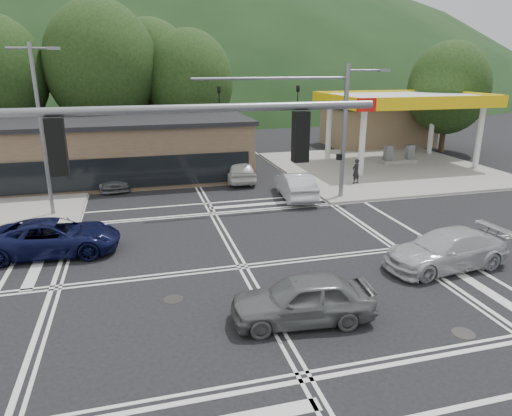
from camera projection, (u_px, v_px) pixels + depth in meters
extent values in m
plane|color=black|center=(243.00, 267.00, 18.75)|extent=(120.00, 120.00, 0.00)
cube|color=gray|center=(382.00, 168.00, 36.23)|extent=(16.00, 16.00, 0.15)
cylinder|color=silver|center=(362.00, 143.00, 32.92)|extent=(0.44, 0.44, 5.00)
cylinder|color=silver|center=(329.00, 131.00, 38.44)|extent=(0.44, 0.44, 5.00)
cylinder|color=silver|center=(479.00, 137.00, 35.37)|extent=(0.44, 0.44, 5.00)
cylinder|color=silver|center=(432.00, 127.00, 40.90)|extent=(0.44, 0.44, 5.00)
cube|color=silver|center=(404.00, 99.00, 36.06)|extent=(12.00, 8.00, 0.60)
cube|color=yellow|center=(436.00, 103.00, 32.38)|extent=(12.20, 0.25, 0.90)
cube|color=yellow|center=(379.00, 96.00, 39.74)|extent=(12.20, 0.25, 0.90)
cube|color=yellow|center=(334.00, 100.00, 34.58)|extent=(0.25, 8.20, 0.90)
cube|color=yellow|center=(469.00, 97.00, 37.53)|extent=(0.25, 8.20, 0.90)
cube|color=red|center=(366.00, 105.00, 30.88)|extent=(1.40, 0.12, 0.90)
cube|color=gray|center=(398.00, 162.00, 37.59)|extent=(3.00, 1.00, 0.30)
cube|color=slate|center=(388.00, 154.00, 37.13)|extent=(0.60, 0.50, 1.30)
cube|color=slate|center=(410.00, 153.00, 37.62)|extent=(0.60, 0.50, 1.30)
cube|color=#846B4F|center=(378.00, 126.00, 46.11)|extent=(10.00, 6.00, 3.80)
cube|color=brown|center=(75.00, 153.00, 31.83)|extent=(24.00, 8.00, 4.00)
ellipsoid|color=#193216|center=(150.00, 101.00, 101.62)|extent=(252.00, 126.00, 140.00)
cylinder|color=#382619|center=(4.00, 136.00, 36.67)|extent=(0.50, 0.50, 4.84)
cylinder|color=#382619|center=(108.00, 129.00, 38.57)|extent=(0.50, 0.50, 5.28)
ellipsoid|color=black|center=(102.00, 66.00, 37.01)|extent=(9.00, 9.00, 10.35)
cylinder|color=#382619|center=(191.00, 132.00, 40.43)|extent=(0.50, 0.50, 4.40)
ellipsoid|color=black|center=(189.00, 81.00, 39.13)|extent=(7.60, 7.60, 8.74)
cylinder|color=#382619|center=(154.00, 125.00, 43.31)|extent=(0.50, 0.50, 4.84)
ellipsoid|color=black|center=(150.00, 73.00, 41.87)|extent=(8.40, 8.40, 9.66)
cylinder|color=#382619|center=(443.00, 131.00, 42.47)|extent=(0.50, 0.50, 3.96)
ellipsoid|color=black|center=(449.00, 88.00, 41.30)|extent=(7.20, 7.20, 8.28)
cylinder|color=slate|center=(42.00, 134.00, 23.59)|extent=(0.20, 0.20, 9.00)
cylinder|color=slate|center=(30.00, 48.00, 22.31)|extent=(2.20, 0.12, 0.12)
cube|color=slate|center=(54.00, 48.00, 22.58)|extent=(0.60, 0.25, 0.15)
cylinder|color=slate|center=(344.00, 134.00, 27.11)|extent=(0.28, 0.28, 8.00)
cylinder|color=slate|center=(272.00, 78.00, 25.03)|extent=(9.00, 0.16, 0.16)
imported|color=black|center=(298.00, 95.00, 25.67)|extent=(0.16, 0.20, 1.00)
imported|color=black|center=(219.00, 96.00, 24.57)|extent=(0.16, 0.20, 1.00)
cylinder|color=slate|center=(367.00, 70.00, 26.31)|extent=(2.40, 0.12, 0.12)
cube|color=slate|center=(384.00, 70.00, 26.58)|extent=(0.70, 0.30, 0.15)
cube|color=black|center=(339.00, 157.00, 27.47)|extent=(0.25, 0.30, 0.35)
cylinder|color=slate|center=(143.00, 110.00, 8.11)|extent=(9.00, 0.16, 0.16)
cube|color=black|center=(57.00, 147.00, 7.93)|extent=(0.30, 0.25, 1.00)
cube|color=black|center=(301.00, 137.00, 9.03)|extent=(0.30, 0.25, 1.00)
imported|color=#0B0F34|center=(54.00, 237.00, 19.84)|extent=(5.69, 2.93, 1.54)
imported|color=slate|center=(302.00, 299.00, 14.60)|extent=(4.79, 2.33, 1.57)
imported|color=#BABDC2|center=(446.00, 250.00, 18.51)|extent=(5.43, 2.58, 1.53)
imported|color=silver|center=(295.00, 185.00, 28.15)|extent=(2.19, 5.04, 1.61)
imported|color=silver|center=(239.00, 169.00, 32.27)|extent=(2.35, 5.06, 1.68)
imported|color=#575A5B|center=(113.00, 176.00, 30.78)|extent=(2.41, 4.97, 1.40)
imported|color=black|center=(356.00, 171.00, 30.97)|extent=(0.72, 0.60, 1.68)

